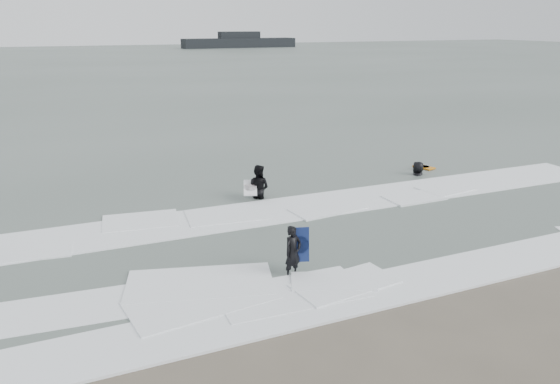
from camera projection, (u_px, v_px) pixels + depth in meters
name	position (u px, v px, depth m)	size (l,w,h in m)	color
ground	(354.00, 284.00, 14.40)	(320.00, 320.00, 0.00)	brown
sea	(91.00, 66.00, 84.66)	(320.00, 320.00, 0.00)	#47544C
surfer_centre	(293.00, 277.00, 14.77)	(0.54, 0.36, 1.49)	black
surfer_wading	(258.00, 199.00, 21.33)	(0.93, 0.72, 1.91)	black
surfer_right_near	(415.00, 171.00, 25.35)	(0.88, 0.37, 1.50)	black
surfer_right_far	(418.00, 176.00, 24.48)	(0.88, 0.57, 1.81)	black
surf_foam	(296.00, 234.00, 17.64)	(30.03, 9.06, 0.09)	white
bodyboards	(335.00, 192.00, 20.45)	(10.67, 8.45, 1.25)	#101C4A
vessel_horizon	(239.00, 42.00, 145.77)	(30.53, 5.45, 4.14)	black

